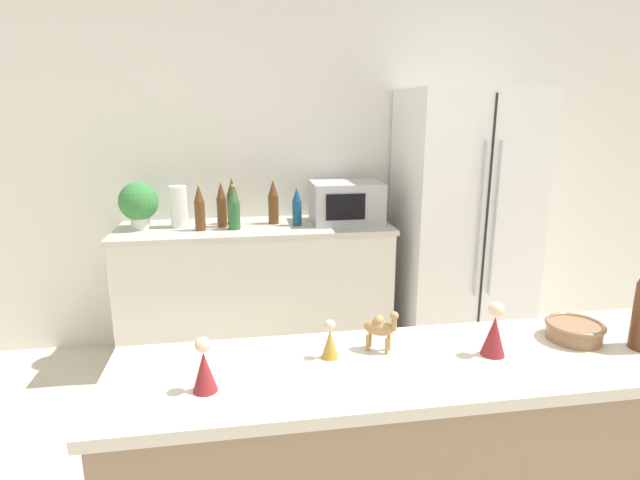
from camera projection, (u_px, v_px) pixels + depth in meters
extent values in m
cube|color=silver|center=(288.00, 170.00, 3.66)|extent=(8.00, 0.06, 2.55)
cube|color=silver|center=(257.00, 293.00, 3.51)|extent=(1.81, 0.60, 0.90)
cube|color=beige|center=(255.00, 228.00, 3.39)|extent=(1.84, 0.63, 0.03)
cube|color=white|center=(462.00, 223.00, 3.56)|extent=(0.88, 0.69, 1.83)
cube|color=black|center=(486.00, 234.00, 3.23)|extent=(0.01, 0.01, 1.76)
cylinder|color=#B2B5BA|center=(481.00, 221.00, 3.18)|extent=(0.02, 0.02, 1.01)
cylinder|color=#B2B5BA|center=(495.00, 220.00, 3.20)|extent=(0.02, 0.02, 1.01)
cube|color=beige|center=(412.00, 366.00, 1.49)|extent=(1.79, 0.48, 0.03)
cylinder|color=silver|center=(140.00, 222.00, 3.28)|extent=(0.12, 0.12, 0.09)
sphere|color=#387F3D|center=(138.00, 201.00, 3.25)|extent=(0.25, 0.25, 0.25)
cylinder|color=white|center=(179.00, 207.00, 3.31)|extent=(0.11, 0.11, 0.28)
cube|color=#B2B5BA|center=(346.00, 202.00, 3.47)|extent=(0.48, 0.36, 0.28)
cube|color=black|center=(346.00, 207.00, 3.29)|extent=(0.26, 0.01, 0.17)
cylinder|color=#2D6033|center=(234.00, 216.00, 3.26)|extent=(0.08, 0.08, 0.18)
cone|color=#2D6033|center=(233.00, 194.00, 3.23)|extent=(0.07, 0.07, 0.10)
cylinder|color=gold|center=(233.00, 186.00, 3.21)|extent=(0.03, 0.03, 0.01)
cylinder|color=brown|center=(273.00, 210.00, 3.43)|extent=(0.07, 0.07, 0.19)
cone|color=brown|center=(273.00, 188.00, 3.39)|extent=(0.07, 0.07, 0.11)
cylinder|color=gold|center=(273.00, 179.00, 3.38)|extent=(0.02, 0.02, 0.01)
cylinder|color=navy|center=(297.00, 213.00, 3.37)|extent=(0.06, 0.06, 0.17)
cone|color=navy|center=(297.00, 194.00, 3.34)|extent=(0.06, 0.06, 0.09)
cylinder|color=gold|center=(297.00, 187.00, 3.33)|extent=(0.02, 0.02, 0.01)
cylinder|color=brown|center=(200.00, 216.00, 3.23)|extent=(0.07, 0.07, 0.19)
cone|color=brown|center=(199.00, 193.00, 3.19)|extent=(0.06, 0.06, 0.11)
cylinder|color=gold|center=(198.00, 184.00, 3.18)|extent=(0.02, 0.02, 0.01)
cylinder|color=brown|center=(233.00, 209.00, 3.42)|extent=(0.08, 0.08, 0.20)
cone|color=brown|center=(232.00, 187.00, 3.38)|extent=(0.07, 0.07, 0.11)
cylinder|color=gold|center=(231.00, 178.00, 3.36)|extent=(0.03, 0.03, 0.01)
cylinder|color=brown|center=(222.00, 213.00, 3.33)|extent=(0.07, 0.07, 0.19)
cone|color=brown|center=(221.00, 190.00, 3.29)|extent=(0.06, 0.06, 0.11)
cylinder|color=gold|center=(220.00, 181.00, 3.27)|extent=(0.02, 0.02, 0.01)
cylinder|color=#8C6647|center=(574.00, 332.00, 1.62)|extent=(0.17, 0.17, 0.05)
torus|color=#8C6647|center=(575.00, 324.00, 1.62)|extent=(0.18, 0.18, 0.01)
ellipsoid|color=#A87F4C|center=(379.00, 328.00, 1.54)|extent=(0.11, 0.09, 0.05)
sphere|color=#A87F4C|center=(379.00, 321.00, 1.53)|extent=(0.04, 0.04, 0.04)
cylinder|color=#A87F4C|center=(394.00, 323.00, 1.52)|extent=(0.02, 0.02, 0.05)
sphere|color=#A87F4C|center=(394.00, 316.00, 1.51)|extent=(0.03, 0.03, 0.03)
cylinder|color=#A87F4C|center=(389.00, 342.00, 1.55)|extent=(0.01, 0.01, 0.05)
cylinder|color=#A87F4C|center=(387.00, 346.00, 1.53)|extent=(0.01, 0.01, 0.05)
cylinder|color=#A87F4C|center=(370.00, 339.00, 1.57)|extent=(0.01, 0.01, 0.05)
cylinder|color=#A87F4C|center=(367.00, 343.00, 1.55)|extent=(0.01, 0.01, 0.05)
cone|color=#B28933|center=(330.00, 344.00, 1.50)|extent=(0.05, 0.05, 0.09)
sphere|color=beige|center=(330.00, 325.00, 1.48)|extent=(0.03, 0.03, 0.03)
cone|color=maroon|center=(494.00, 336.00, 1.51)|extent=(0.07, 0.07, 0.12)
sphere|color=beige|center=(496.00, 309.00, 1.49)|extent=(0.05, 0.05, 0.05)
cone|color=maroon|center=(204.00, 372.00, 1.31)|extent=(0.07, 0.07, 0.11)
sphere|color=beige|center=(203.00, 345.00, 1.30)|extent=(0.04, 0.04, 0.04)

